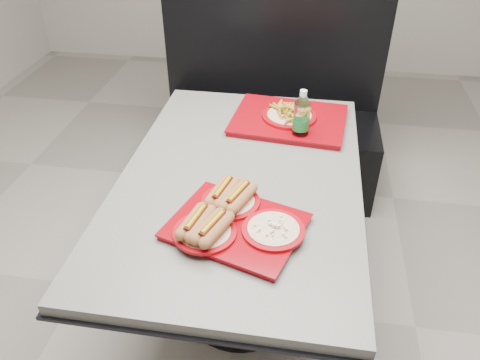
% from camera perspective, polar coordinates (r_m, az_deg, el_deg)
% --- Properties ---
extents(ground, '(6.00, 6.00, 0.00)m').
position_cam_1_polar(ground, '(2.29, 0.06, -14.95)').
color(ground, '#9B958B').
rests_on(ground, ground).
extents(diner_table, '(0.92, 1.42, 0.75)m').
position_cam_1_polar(diner_table, '(1.87, 0.08, -3.52)').
color(diner_table, black).
rests_on(diner_table, ground).
extents(booth_bench, '(1.30, 0.57, 1.35)m').
position_cam_1_polar(booth_bench, '(2.88, 3.49, 7.29)').
color(booth_bench, black).
rests_on(booth_bench, ground).
extents(tray_near, '(0.49, 0.43, 0.09)m').
position_cam_1_polar(tray_near, '(1.52, -1.00, -4.85)').
color(tray_near, maroon).
rests_on(tray_near, diner_table).
extents(tray_far, '(0.53, 0.43, 0.10)m').
position_cam_1_polar(tray_far, '(2.12, 6.01, 7.61)').
color(tray_far, maroon).
rests_on(tray_far, diner_table).
extents(water_bottle, '(0.07, 0.07, 0.22)m').
position_cam_1_polar(water_bottle, '(1.96, 7.48, 7.40)').
color(water_bottle, silver).
rests_on(water_bottle, diner_table).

